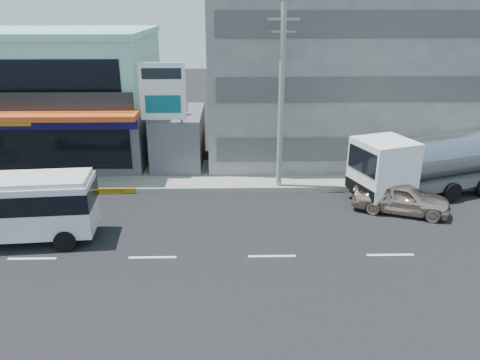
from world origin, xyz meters
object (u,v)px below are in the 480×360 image
(satellite_dish, at_px, (176,114))
(minibus, at_px, (9,204))
(tanker_truck, at_px, (424,164))
(shop_building, at_px, (60,99))
(billboard, at_px, (163,98))
(concrete_building, at_px, (330,50))
(sedan, at_px, (401,197))
(utility_pole_near, at_px, (281,100))

(satellite_dish, bearing_deg, minibus, -123.84)
(satellite_dish, relative_size, tanker_truck, 0.16)
(shop_building, bearing_deg, billboard, -32.32)
(concrete_building, distance_m, sedan, 12.47)
(utility_pole_near, height_order, tanker_truck, utility_pole_near)
(utility_pole_near, bearing_deg, shop_building, 154.94)
(concrete_building, bearing_deg, utility_pole_near, -117.76)
(satellite_dish, height_order, minibus, satellite_dish)
(billboard, relative_size, utility_pole_near, 0.69)
(shop_building, height_order, billboard, shop_building)
(minibus, relative_size, tanker_truck, 0.81)
(billboard, relative_size, minibus, 0.94)
(shop_building, xyz_separation_m, minibus, (1.67, -12.38, -2.20))
(shop_building, xyz_separation_m, concrete_building, (18.00, 1.05, 3.00))
(shop_building, xyz_separation_m, tanker_truck, (21.71, -7.57, -2.14))
(shop_building, bearing_deg, minibus, -82.31)
(billboard, distance_m, sedan, 13.91)
(shop_building, xyz_separation_m, utility_pole_near, (14.00, -6.55, 1.15))
(utility_pole_near, relative_size, minibus, 1.36)
(concrete_building, relative_size, tanker_truck, 1.76)
(minibus, distance_m, tanker_truck, 20.60)
(minibus, bearing_deg, satellite_dish, 56.16)
(concrete_building, height_order, utility_pole_near, concrete_building)
(shop_building, height_order, utility_pole_near, utility_pole_near)
(utility_pole_near, height_order, sedan, utility_pole_near)
(satellite_dish, bearing_deg, tanker_truck, -18.65)
(satellite_dish, xyz_separation_m, billboard, (-0.50, -1.80, 1.35))
(satellite_dish, height_order, billboard, billboard)
(satellite_dish, relative_size, sedan, 0.32)
(sedan, distance_m, tanker_truck, 2.93)
(satellite_dish, bearing_deg, utility_pole_near, -30.96)
(shop_building, height_order, sedan, shop_building)
(concrete_building, relative_size, sedan, 3.40)
(satellite_dish, xyz_separation_m, minibus, (-6.33, -9.44, -1.78))
(minibus, bearing_deg, billboard, 52.65)
(minibus, xyz_separation_m, sedan, (18.19, 2.78, -1.00))
(tanker_truck, bearing_deg, satellite_dish, 161.35)
(concrete_building, bearing_deg, satellite_dish, -158.20)
(tanker_truck, bearing_deg, concrete_building, 113.25)
(concrete_building, distance_m, minibus, 21.78)
(shop_building, xyz_separation_m, sedan, (19.87, -9.60, -3.19))
(shop_building, distance_m, minibus, 12.69)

